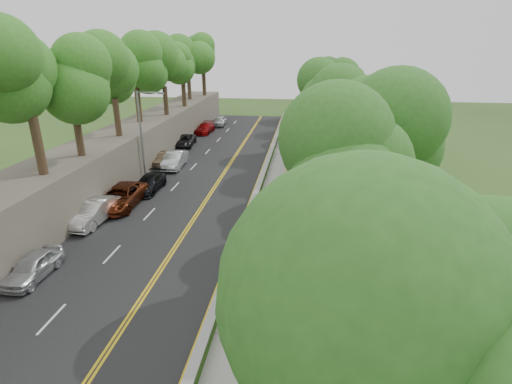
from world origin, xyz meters
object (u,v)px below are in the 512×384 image
(streetlight, at_px, (143,129))
(car_2, at_px, (121,197))
(construction_barrel, at_px, (293,170))
(person_far, at_px, (296,168))
(concrete_block, at_px, (290,304))
(car_1, at_px, (93,212))
(car_0, at_px, (33,267))
(signpost, at_px, (239,261))
(painter_0, at_px, (256,243))

(streetlight, bearing_deg, car_2, -84.89)
(construction_barrel, height_order, person_far, person_far)
(construction_barrel, bearing_deg, person_far, -37.90)
(construction_barrel, relative_size, person_far, 0.61)
(streetlight, relative_size, car_2, 1.40)
(concrete_block, bearing_deg, car_1, 150.08)
(streetlight, relative_size, person_far, 5.02)
(person_far, bearing_deg, car_1, 35.17)
(concrete_block, xyz_separation_m, car_0, (-13.82, 1.10, 0.29))
(construction_barrel, xyz_separation_m, concrete_block, (0.66, -20.48, -0.13))
(car_2, height_order, person_far, person_far)
(person_far, bearing_deg, signpost, 77.14)
(streetlight, height_order, person_far, streetlight)
(painter_0, bearing_deg, car_1, 54.86)
(concrete_block, bearing_deg, car_2, 140.36)
(signpost, bearing_deg, construction_barrel, 84.29)
(construction_barrel, bearing_deg, painter_0, -95.90)
(construction_barrel, distance_m, person_far, 0.46)
(signpost, xyz_separation_m, person_far, (2.22, 19.28, -1.12))
(signpost, relative_size, person_far, 1.95)
(streetlight, xyz_separation_m, concrete_block, (14.12, -18.00, -4.23))
(car_0, xyz_separation_m, person_far, (13.43, 19.17, 0.14))
(car_0, bearing_deg, streetlight, 91.42)
(streetlight, height_order, signpost, streetlight)
(signpost, bearing_deg, car_1, 148.19)
(signpost, height_order, concrete_block, signpost)
(construction_barrel, height_order, painter_0, painter_0)
(car_0, height_order, car_2, car_2)
(car_2, bearing_deg, car_1, -101.85)
(car_2, height_order, painter_0, painter_0)
(signpost, relative_size, car_2, 0.54)
(streetlight, bearing_deg, painter_0, -47.62)
(concrete_block, relative_size, car_0, 0.28)
(car_0, distance_m, person_far, 23.41)
(concrete_block, xyz_separation_m, painter_0, (-2.26, 5.00, 0.44))
(concrete_block, xyz_separation_m, person_far, (-0.39, 20.27, 0.43))
(streetlight, bearing_deg, signpost, -55.92)
(concrete_block, bearing_deg, streetlight, 128.12)
(car_1, height_order, person_far, car_1)
(construction_barrel, bearing_deg, car_2, -144.17)
(streetlight, distance_m, signpost, 20.72)
(car_1, height_order, painter_0, painter_0)
(painter_0, relative_size, person_far, 1.01)
(concrete_block, height_order, painter_0, painter_0)
(car_1, bearing_deg, streetlight, 94.18)
(car_1, bearing_deg, concrete_block, -25.70)
(streetlight, height_order, construction_barrel, streetlight)
(painter_0, xyz_separation_m, person_far, (1.87, 15.27, -0.01))
(streetlight, relative_size, car_1, 1.64)
(signpost, bearing_deg, car_0, 179.43)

